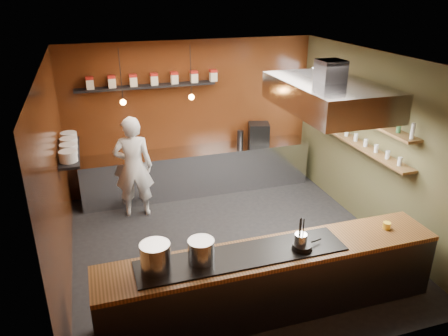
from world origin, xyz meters
name	(u,v)px	position (x,y,z in m)	size (l,w,h in m)	color
floor	(232,246)	(0.00, 0.00, 0.00)	(5.00, 5.00, 0.00)	black
back_wall	(193,117)	(0.00, 2.50, 1.50)	(5.00, 5.00, 0.00)	#3C1A0A
left_wall	(57,182)	(-2.50, 0.00, 1.50)	(5.00, 5.00, 0.00)	#3C1A0A
right_wall	(374,144)	(2.50, 0.00, 1.50)	(5.00, 5.00, 0.00)	#4E4F2D
ceiling	(233,60)	(0.00, 0.00, 3.00)	(5.00, 5.00, 0.00)	silver
window_pane	(323,97)	(2.45, 1.70, 1.90)	(1.00, 1.00, 0.00)	white
prep_counter	(198,171)	(0.00, 2.17, 0.45)	(4.60, 0.65, 0.90)	silver
pass_counter	(271,281)	(0.00, -1.60, 0.47)	(4.40, 0.72, 0.94)	#38383D
tin_shelf	(146,86)	(-0.90, 2.36, 2.20)	(2.60, 0.26, 0.04)	black
plate_shelf	(69,152)	(-2.34, 1.00, 1.55)	(0.30, 1.40, 0.04)	black
bottle_shelf_upper	(359,116)	(2.34, 0.30, 1.92)	(0.26, 2.80, 0.04)	brown
bottle_shelf_lower	(355,142)	(2.34, 0.30, 1.45)	(0.26, 2.80, 0.04)	brown
extractor_hood	(328,95)	(1.30, -0.40, 2.51)	(1.20, 2.00, 0.72)	#38383D
pendant_left	(123,99)	(-1.40, 1.70, 2.15)	(0.10, 0.10, 0.95)	black
pendant_right	(191,94)	(-0.20, 1.70, 2.15)	(0.10, 0.10, 0.95)	black
storage_tins	(154,79)	(-0.75, 2.36, 2.33)	(2.43, 0.13, 0.22)	beige
plate_stacks	(68,146)	(-2.34, 1.00, 1.65)	(0.26, 1.16, 0.16)	silver
bottles	(360,108)	(2.34, 0.30, 2.06)	(0.06, 2.66, 0.24)	silver
wine_glasses	(356,137)	(2.34, 0.30, 1.53)	(0.07, 2.37, 0.13)	silver
stockpot_large	(156,257)	(-1.45, -1.58, 1.11)	(0.35, 0.35, 0.34)	silver
stockpot_small	(201,251)	(-0.91, -1.59, 1.09)	(0.31, 0.31, 0.29)	#B1B3B8
utensil_crock	(300,241)	(0.33, -1.67, 1.04)	(0.15, 0.15, 0.20)	silver
frying_pan	(302,246)	(0.35, -1.70, 0.97)	(0.43, 0.26, 0.07)	black
butter_jar	(387,226)	(1.67, -1.58, 0.97)	(0.10, 0.10, 0.09)	yellow
espresso_machine	(259,133)	(1.34, 2.22, 1.11)	(0.41, 0.39, 0.41)	black
chef	(133,167)	(-1.33, 1.55, 0.94)	(0.69, 0.45, 1.89)	silver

